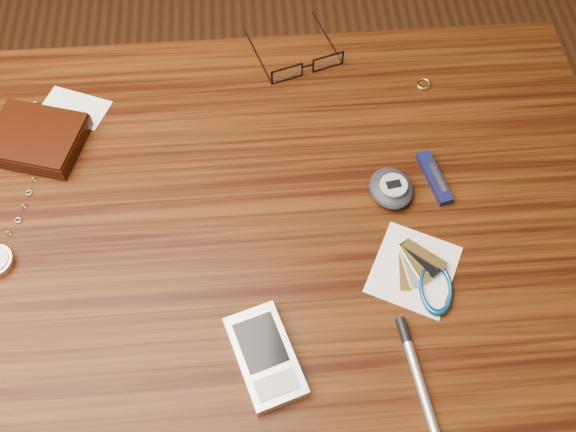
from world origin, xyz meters
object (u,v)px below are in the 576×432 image
at_px(desk, 238,278).
at_px(silver_pen, 415,367).
at_px(notepad_keys, 425,277).
at_px(eyeglasses, 306,65).
at_px(pedometer, 391,188).
at_px(pocket_knife, 434,178).
at_px(wallet_and_card, 37,138).
at_px(pda_phone, 265,356).

distance_m(desk, silver_pen, 0.28).
bearing_deg(notepad_keys, desk, 163.68).
height_order(eyeglasses, pedometer, pedometer).
distance_m(eyeglasses, pedometer, 0.24).
bearing_deg(pocket_knife, silver_pen, -105.73).
distance_m(wallet_and_card, silver_pen, 0.56).
bearing_deg(silver_pen, pda_phone, 171.74).
bearing_deg(silver_pen, pedometer, 87.62).
bearing_deg(eyeglasses, pocket_knife, -53.82).
xyz_separation_m(wallet_and_card, notepad_keys, (0.48, -0.24, -0.01)).
height_order(pedometer, pocket_knife, pedometer).
relative_size(pedometer, silver_pen, 0.52).
xyz_separation_m(notepad_keys, silver_pen, (-0.03, -0.11, 0.00)).
relative_size(desk, silver_pen, 7.29).
bearing_deg(pda_phone, eyeglasses, 79.05).
relative_size(pedometer, notepad_keys, 0.53).
bearing_deg(pda_phone, pocket_knife, 43.83).
height_order(wallet_and_card, silver_pen, wallet_and_card).
distance_m(desk, pda_phone, 0.19).
distance_m(desk, pocket_knife, 0.29).
bearing_deg(desk, silver_pen, -41.61).
xyz_separation_m(pedometer, pocket_knife, (0.06, 0.02, -0.01)).
distance_m(pedometer, notepad_keys, 0.13).
bearing_deg(eyeglasses, notepad_keys, -72.09).
distance_m(eyeglasses, notepad_keys, 0.36).
bearing_deg(pocket_knife, pda_phone, -136.17).
bearing_deg(desk, eyeglasses, 67.55).
height_order(desk, wallet_and_card, wallet_and_card).
bearing_deg(notepad_keys, pocket_knife, 74.67).
xyz_separation_m(eyeglasses, pda_phone, (-0.08, -0.43, -0.00)).
bearing_deg(pda_phone, wallet_and_card, 131.81).
height_order(eyeglasses, pocket_knife, eyeglasses).
relative_size(pda_phone, pedometer, 1.74).
distance_m(wallet_and_card, pedometer, 0.47).
relative_size(eyeglasses, pda_phone, 1.15).
relative_size(pocket_knife, silver_pen, 0.60).
xyz_separation_m(pda_phone, silver_pen, (0.16, -0.02, -0.00)).
height_order(pda_phone, pocket_knife, pda_phone).
distance_m(pedometer, pocket_knife, 0.06).
xyz_separation_m(notepad_keys, pocket_knife, (0.04, 0.14, 0.00)).
distance_m(notepad_keys, silver_pen, 0.11).
relative_size(eyeglasses, pocket_knife, 1.73).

